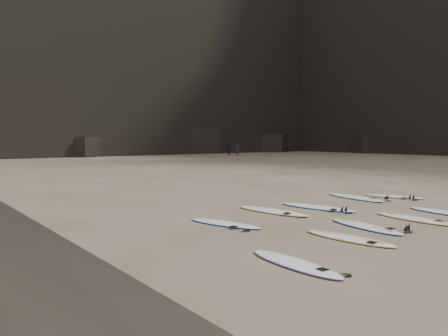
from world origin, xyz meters
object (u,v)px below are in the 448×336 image
(surfboard_8, at_px, (355,197))
(person_a, at_px, (238,149))
(surfboard_9, at_px, (393,196))
(surfboard_6, at_px, (272,211))
(surfboard_0, at_px, (295,263))
(surfboard_4, at_px, (444,212))
(person_b, at_px, (229,149))
(surfboard_3, at_px, (414,219))
(surfboard_7, at_px, (318,207))
(surfboard_1, at_px, (349,238))
(surfboard_5, at_px, (224,223))
(surfboard_2, at_px, (365,226))

(surfboard_8, distance_m, person_a, 38.58)
(surfboard_8, bearing_deg, surfboard_9, -18.34)
(surfboard_6, height_order, person_a, person_a)
(surfboard_0, height_order, surfboard_6, surfboard_6)
(person_a, bearing_deg, surfboard_4, -88.27)
(person_b, bearing_deg, surfboard_3, 159.90)
(surfboard_7, relative_size, person_a, 1.56)
(surfboard_1, distance_m, surfboard_8, 6.98)
(surfboard_0, height_order, surfboard_4, surfboard_4)
(surfboard_5, relative_size, surfboard_8, 0.83)
(surfboard_4, height_order, surfboard_8, surfboard_8)
(surfboard_6, bearing_deg, surfboard_4, -47.71)
(surfboard_0, relative_size, surfboard_1, 0.97)
(surfboard_1, distance_m, surfboard_3, 3.43)
(surfboard_8, distance_m, person_b, 41.17)
(surfboard_3, bearing_deg, surfboard_1, -171.17)
(person_b, bearing_deg, surfboard_7, 157.16)
(surfboard_5, bearing_deg, surfboard_9, -14.11)
(surfboard_3, bearing_deg, surfboard_4, 2.85)
(surfboard_4, xyz_separation_m, person_a, (21.40, 36.16, 0.82))
(surfboard_1, bearing_deg, person_b, 50.29)
(surfboard_3, relative_size, surfboard_8, 0.88)
(surfboard_2, bearing_deg, surfboard_0, -153.94)
(surfboard_6, bearing_deg, surfboard_5, -172.60)
(person_b, bearing_deg, surfboard_1, 156.61)
(surfboard_1, bearing_deg, surfboard_9, 19.71)
(surfboard_3, distance_m, surfboard_8, 4.33)
(surfboard_6, relative_size, person_a, 1.53)
(surfboard_5, xyz_separation_m, surfboard_9, (8.37, 0.23, -0.00))
(surfboard_4, distance_m, person_b, 44.63)
(surfboard_2, distance_m, surfboard_5, 3.62)
(surfboard_3, xyz_separation_m, surfboard_8, (2.31, 3.65, 0.01))
(surfboard_4, bearing_deg, person_b, 66.85)
(person_b, bearing_deg, person_a, 176.40)
(surfboard_1, xyz_separation_m, surfboard_5, (-1.20, 3.05, -0.00))
(surfboard_2, distance_m, surfboard_3, 2.00)
(person_a, bearing_deg, person_b, 107.31)
(surfboard_9, bearing_deg, surfboard_7, 159.78)
(surfboard_9, bearing_deg, surfboard_4, -144.91)
(surfboard_6, bearing_deg, surfboard_0, -137.21)
(surfboard_0, bearing_deg, person_b, 55.44)
(surfboard_9, bearing_deg, surfboard_6, 156.29)
(person_a, bearing_deg, surfboard_9, -87.86)
(surfboard_1, xyz_separation_m, surfboard_3, (3.41, 0.34, 0.00))
(surfboard_2, relative_size, surfboard_4, 1.01)
(surfboard_2, distance_m, surfboard_8, 5.51)
(surfboard_7, bearing_deg, surfboard_6, 156.58)
(surfboard_7, height_order, person_b, person_b)
(surfboard_6, distance_m, surfboard_7, 1.71)
(surfboard_3, bearing_deg, surfboard_7, 104.70)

